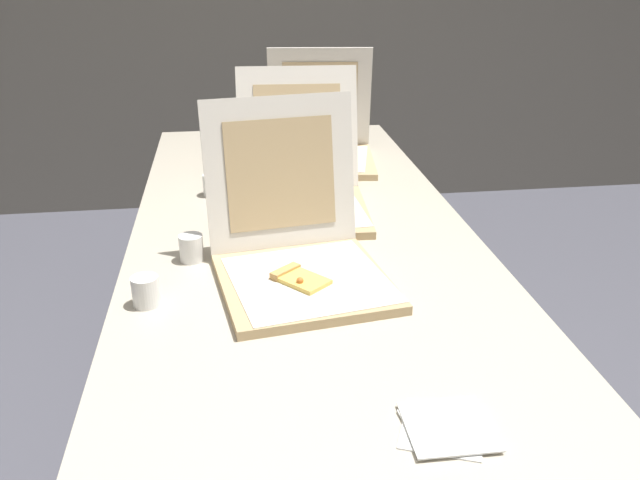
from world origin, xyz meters
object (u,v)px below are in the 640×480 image
cup_white_near_center (191,248)px  pizza_box_front (299,257)px  napkin_pile (445,427)px  cup_white_near_left (146,291)px  pizza_box_back (320,146)px  pizza_box_middle (302,192)px  cup_white_far (212,185)px  table (304,249)px

cup_white_near_center → pizza_box_front: bearing=-27.8°
pizza_box_front → napkin_pile: pizza_box_front is taller
cup_white_near_left → napkin_pile: size_ratio=0.40×
pizza_box_back → pizza_box_middle: bearing=-97.9°
cup_white_far → cup_white_near_left: bearing=-101.3°
pizza_box_back → cup_white_near_left: size_ratio=6.22×
pizza_box_front → pizza_box_back: size_ratio=1.18×
pizza_box_middle → pizza_box_back: bearing=78.9°
table → pizza_box_front: size_ratio=4.72×
table → pizza_box_back: size_ratio=5.55×
pizza_box_back → napkin_pile: pizza_box_back is taller
pizza_box_front → pizza_box_middle: bearing=74.5°
cup_white_near_left → napkin_pile: cup_white_near_left is taller
cup_white_far → cup_white_near_left: 0.70m
cup_white_near_center → cup_white_near_left: bearing=-112.6°
napkin_pile → table: bearing=99.4°
pizza_box_back → cup_white_far: size_ratio=6.22×
pizza_box_front → cup_white_far: pizza_box_front is taller
table → pizza_box_back: bearing=78.3°
pizza_box_front → cup_white_far: (-0.21, 0.60, -0.02)m
table → cup_white_near_center: (-0.29, -0.12, 0.08)m
pizza_box_back → cup_white_near_left: (-0.52, -0.99, -0.02)m
cup_white_near_left → cup_white_near_center: 0.23m
cup_white_far → napkin_pile: size_ratio=0.40×
cup_white_far → napkin_pile: cup_white_far is taller
pizza_box_middle → pizza_box_back: size_ratio=1.23×
pizza_box_middle → napkin_pile: pizza_box_middle is taller
cup_white_near_center → napkin_pile: (0.43, -0.70, -0.03)m
pizza_box_middle → cup_white_near_center: (-0.31, -0.31, -0.02)m
cup_white_near_left → napkin_pile: 0.71m
table → pizza_box_middle: (0.02, 0.19, 0.10)m
table → cup_white_near_left: size_ratio=34.51×
napkin_pile → pizza_box_back: bearing=90.0°
pizza_box_front → cup_white_far: size_ratio=7.31×
pizza_box_front → pizza_box_middle: pizza_box_front is taller
table → pizza_box_back: 0.68m
cup_white_near_left → pizza_box_back: bearing=62.3°
cup_white_near_center → table: bearing=22.0°
pizza_box_middle → cup_white_far: size_ratio=7.64×
cup_white_near_left → cup_white_near_center: size_ratio=1.00×
cup_white_near_left → napkin_pile: bearing=-43.2°
table → cup_white_near_left: (-0.38, -0.33, 0.08)m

